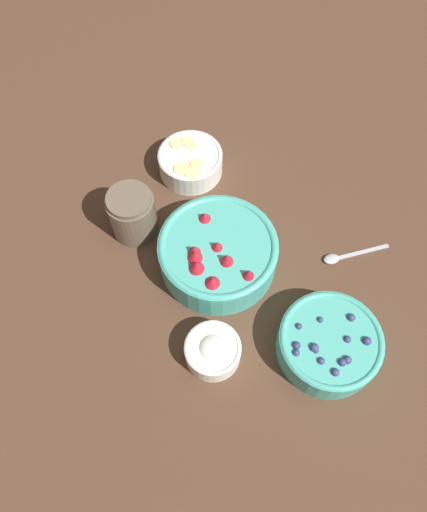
# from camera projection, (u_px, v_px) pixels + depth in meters

# --- Properties ---
(ground_plane) EXTENTS (4.00, 4.00, 0.00)m
(ground_plane) POSITION_uv_depth(u_px,v_px,m) (250.00, 268.00, 0.97)
(ground_plane) COLOR #4C3323
(bowl_strawberries) EXTENTS (0.22, 0.22, 0.10)m
(bowl_strawberries) POSITION_uv_depth(u_px,v_px,m) (218.00, 252.00, 0.94)
(bowl_strawberries) COLOR #47AD9E
(bowl_strawberries) RESTS_ON ground_plane
(bowl_blueberries) EXTENTS (0.18, 0.18, 0.07)m
(bowl_blueberries) POSITION_uv_depth(u_px,v_px,m) (329.00, 344.00, 0.86)
(bowl_blueberries) COLOR #47AD9E
(bowl_blueberries) RESTS_ON ground_plane
(bowl_bananas) EXTENTS (0.14, 0.14, 0.06)m
(bowl_bananas) POSITION_uv_depth(u_px,v_px,m) (190.00, 161.00, 1.06)
(bowl_bananas) COLOR white
(bowl_bananas) RESTS_ON ground_plane
(bowl_cream) EXTENTS (0.10, 0.10, 0.05)m
(bowl_cream) POSITION_uv_depth(u_px,v_px,m) (213.00, 350.00, 0.87)
(bowl_cream) COLOR white
(bowl_cream) RESTS_ON ground_plane
(jar_chocolate) EXTENTS (0.09, 0.09, 0.11)m
(jar_chocolate) POSITION_uv_depth(u_px,v_px,m) (133.00, 215.00, 0.97)
(jar_chocolate) COLOR brown
(jar_chocolate) RESTS_ON ground_plane
(spoon) EXTENTS (0.07, 0.13, 0.01)m
(spoon) POSITION_uv_depth(u_px,v_px,m) (344.00, 256.00, 0.98)
(spoon) COLOR #B2B2B7
(spoon) RESTS_ON ground_plane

